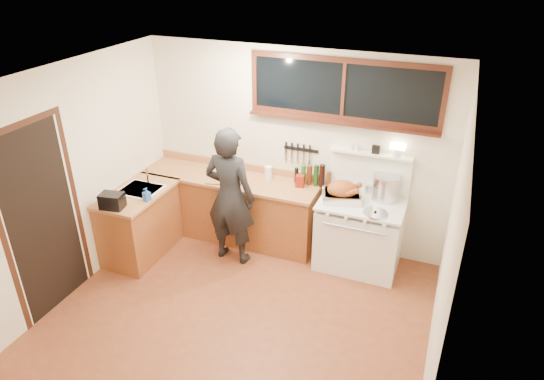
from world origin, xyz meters
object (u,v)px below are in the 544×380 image
at_px(man, 230,197).
at_px(cutting_board, 224,177).
at_px(roast_turkey, 342,192).
at_px(vintage_stove, 360,232).

height_order(man, cutting_board, man).
bearing_deg(roast_turkey, man, -162.17).
distance_m(man, cutting_board, 0.47).
bearing_deg(vintage_stove, cutting_board, -177.48).
xyz_separation_m(man, roast_turkey, (1.30, 0.42, 0.11)).
bearing_deg(vintage_stove, man, -163.54).
distance_m(man, roast_turkey, 1.37).
height_order(man, roast_turkey, man).
distance_m(vintage_stove, man, 1.67).
height_order(cutting_board, roast_turkey, roast_turkey).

